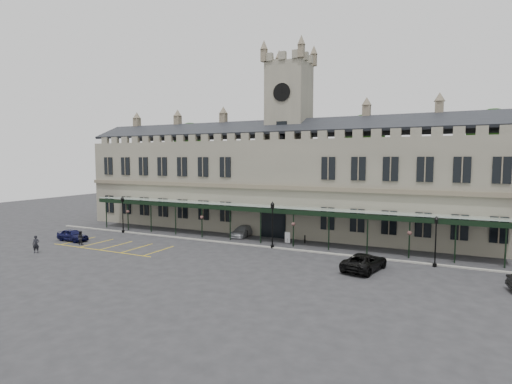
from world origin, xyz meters
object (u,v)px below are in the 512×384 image
at_px(lamp_post_mid, 272,220).
at_px(person_b, 81,238).
at_px(lamp_post_left, 123,211).
at_px(sign_board, 287,238).
at_px(car_left_a, 73,235).
at_px(car_taxi, 243,231).
at_px(lamp_post_right, 436,237).
at_px(person_a, 36,244).
at_px(station_building, 288,183).
at_px(traffic_cone, 354,261).
at_px(car_van, 364,262).
at_px(clock_tower, 289,133).

bearing_deg(lamp_post_mid, person_b, -158.57).
bearing_deg(lamp_post_left, sign_board, 9.02).
bearing_deg(sign_board, person_b, -137.71).
distance_m(car_left_a, car_taxi, 20.23).
xyz_separation_m(lamp_post_left, person_b, (1.19, -7.75, -2.05)).
bearing_deg(lamp_post_mid, lamp_post_right, -1.99).
bearing_deg(person_a, person_b, 45.34).
bearing_deg(person_a, station_building, 16.82).
height_order(car_taxi, person_b, person_b).
bearing_deg(lamp_post_right, person_a, -161.96).
distance_m(traffic_cone, car_van, 1.99).
xyz_separation_m(car_left_a, car_van, (33.42, 2.37, 0.05)).
relative_size(station_building, sign_board, 48.54).
xyz_separation_m(lamp_post_left, person_a, (0.30, -12.52, -1.94)).
bearing_deg(car_van, clock_tower, -36.43).
height_order(station_building, sign_board, station_building).
xyz_separation_m(lamp_post_left, traffic_cone, (30.77, -2.77, -2.51)).
bearing_deg(lamp_post_mid, clock_tower, 101.96).
relative_size(car_left_a, car_taxi, 0.91).
xyz_separation_m(station_building, lamp_post_mid, (2.23, -10.44, -3.43)).
xyz_separation_m(station_building, car_left_a, (-20.53, -17.24, -5.77)).
distance_m(car_left_a, person_a, 6.12).
bearing_deg(lamp_post_right, sign_board, 166.14).
relative_size(station_building, lamp_post_left, 12.50).
bearing_deg(car_van, lamp_post_mid, -9.76).
distance_m(clock_tower, car_taxi, 14.33).
relative_size(lamp_post_left, lamp_post_mid, 0.94).
relative_size(lamp_post_mid, car_van, 0.95).
bearing_deg(station_building, car_left_a, -139.97).
bearing_deg(traffic_cone, lamp_post_mid, 162.81).
distance_m(lamp_post_left, car_left_a, 7.14).
bearing_deg(lamp_post_left, car_van, -7.62).
xyz_separation_m(car_van, person_a, (-31.69, -8.24, 0.16)).
bearing_deg(lamp_post_right, traffic_cone, -160.63).
relative_size(station_building, person_a, 33.08).
xyz_separation_m(clock_tower, sign_board, (2.70, -7.22, -12.51)).
height_order(traffic_cone, car_van, car_van).
bearing_deg(car_left_a, sign_board, -63.69).
distance_m(traffic_cone, sign_board, 10.92).
relative_size(lamp_post_left, car_left_a, 1.17).
height_order(car_left_a, person_a, person_a).
bearing_deg(car_taxi, car_van, -29.92).
relative_size(traffic_cone, car_van, 0.13).
relative_size(lamp_post_left, sign_board, 3.88).
relative_size(clock_tower, traffic_cone, 35.83).
xyz_separation_m(traffic_cone, car_taxi, (-15.44, 7.45, 0.32)).
bearing_deg(lamp_post_right, lamp_post_left, 179.37).
bearing_deg(person_a, car_van, -19.48).
bearing_deg(car_van, person_a, 27.38).
relative_size(car_taxi, car_van, 0.84).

